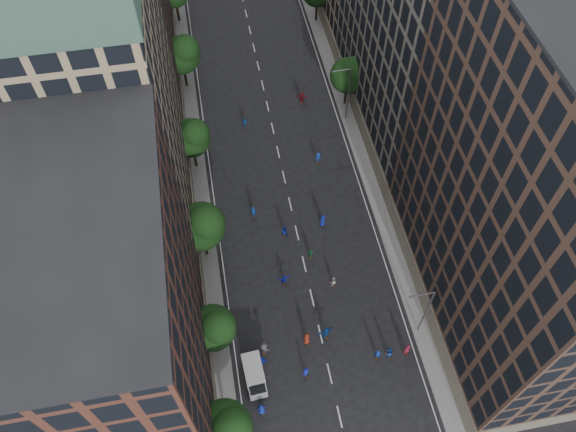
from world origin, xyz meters
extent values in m
plane|color=black|center=(0.00, 40.00, 0.00)|extent=(240.00, 240.00, 0.00)
cube|color=slate|center=(-12.00, 47.50, 0.07)|extent=(4.00, 105.00, 0.15)
cube|color=slate|center=(12.00, 47.50, 0.07)|extent=(4.00, 105.00, 0.15)
cube|color=#4F291E|center=(-19.00, 11.00, 15.00)|extent=(14.00, 22.00, 30.00)
cube|color=#958061|center=(-19.00, 35.00, 17.00)|extent=(14.00, 26.00, 34.00)
cube|color=#4F291E|center=(-19.00, 58.00, 14.00)|extent=(14.00, 20.00, 28.00)
cube|color=#483126|center=(19.00, 15.00, 18.00)|extent=(14.00, 30.00, 36.00)
cube|color=#625C51|center=(19.00, 44.00, 16.50)|extent=(14.00, 28.00, 33.00)
sphere|color=black|center=(-11.20, 4.00, 5.58)|extent=(5.20, 5.20, 5.20)
sphere|color=black|center=(-10.55, 3.48, 6.88)|extent=(3.90, 3.90, 3.90)
cylinder|color=black|center=(-11.20, 14.00, 1.85)|extent=(0.36, 0.36, 3.70)
sphere|color=black|center=(-11.20, 14.00, 5.21)|extent=(4.80, 4.80, 4.80)
sphere|color=black|center=(-10.60, 13.52, 6.41)|extent=(3.60, 3.60, 3.60)
cylinder|color=black|center=(-11.20, 26.00, 2.11)|extent=(0.36, 0.36, 4.22)
sphere|color=black|center=(-11.20, 26.00, 5.95)|extent=(5.60, 5.60, 5.60)
sphere|color=black|center=(-10.50, 25.44, 7.35)|extent=(4.20, 4.20, 4.20)
cylinder|color=black|center=(-11.20, 40.00, 1.94)|extent=(0.36, 0.36, 3.87)
sphere|color=black|center=(-11.20, 40.00, 5.46)|extent=(5.00, 5.00, 5.00)
sphere|color=black|center=(-10.57, 39.50, 6.71)|extent=(3.75, 3.75, 3.75)
cylinder|color=black|center=(-11.20, 56.00, 2.02)|extent=(0.36, 0.36, 4.05)
sphere|color=black|center=(-11.20, 56.00, 5.70)|extent=(5.40, 5.40, 5.40)
sphere|color=black|center=(-10.52, 55.46, 7.05)|extent=(4.05, 4.05, 4.05)
cylinder|color=black|center=(-11.20, 72.00, 1.89)|extent=(0.36, 0.36, 3.78)
cylinder|color=black|center=(11.20, 48.00, 1.87)|extent=(0.36, 0.36, 3.74)
sphere|color=black|center=(11.20, 48.00, 5.27)|extent=(5.00, 5.00, 5.00)
sphere|color=black|center=(11.82, 47.50, 6.52)|extent=(3.75, 3.75, 3.75)
cylinder|color=black|center=(11.20, 68.00, 1.98)|extent=(0.36, 0.36, 3.96)
cylinder|color=#595B60|center=(10.60, 12.00, 4.50)|extent=(0.18, 0.18, 9.00)
cylinder|color=#595B60|center=(9.40, 12.00, 9.00)|extent=(2.40, 0.12, 0.12)
cube|color=#595B60|center=(8.30, 12.00, 8.95)|extent=(0.50, 0.22, 0.15)
cylinder|color=#595B60|center=(10.60, 45.00, 4.50)|extent=(0.18, 0.18, 9.00)
cylinder|color=#595B60|center=(9.40, 45.00, 9.00)|extent=(2.40, 0.12, 0.12)
cube|color=#595B60|center=(8.30, 45.00, 8.95)|extent=(0.50, 0.22, 0.15)
cube|color=#B3B3B5|center=(-7.84, 10.33, 1.32)|extent=(2.13, 3.40, 2.01)
cube|color=#B3B3B5|center=(-7.70, 8.33, 0.96)|extent=(1.92, 1.58, 1.28)
cube|color=black|center=(-7.70, 8.33, 1.55)|extent=(1.72, 1.29, 0.09)
cylinder|color=black|center=(-8.60, 7.99, 0.35)|extent=(0.27, 0.71, 0.69)
cylinder|color=black|center=(-6.78, 8.11, 0.35)|extent=(0.27, 0.71, 0.69)
cylinder|color=black|center=(-8.83, 11.54, 0.35)|extent=(0.27, 0.71, 0.69)
cylinder|color=black|center=(-7.01, 11.66, 0.35)|extent=(0.27, 0.71, 0.69)
imported|color=#1426A3|center=(-7.61, 6.38, 0.92)|extent=(0.97, 0.70, 1.84)
imported|color=#1437A9|center=(5.35, 9.84, 0.83)|extent=(0.71, 0.60, 1.67)
imported|color=#1648B4|center=(6.53, 9.75, 0.88)|extent=(1.05, 0.95, 1.76)
imported|color=#1621B4|center=(-2.53, 9.27, 0.75)|extent=(1.11, 0.91, 1.50)
imported|color=#1425A7|center=(-6.75, 11.29, 0.95)|extent=(1.20, 0.83, 1.90)
imported|color=#123E95|center=(0.51, 13.18, 0.96)|extent=(1.86, 1.01, 1.92)
imported|color=maroon|center=(-1.68, 12.88, 0.93)|extent=(1.03, 0.80, 1.86)
imported|color=#A31B3B|center=(8.50, 9.71, 0.97)|extent=(0.82, 0.68, 1.93)
imported|color=silver|center=(2.68, 19.16, 0.80)|extent=(0.96, 0.87, 1.60)
imported|color=#434248|center=(-6.38, 12.54, 0.97)|extent=(1.43, 1.10, 1.95)
imported|color=#1E6639|center=(0.90, 23.29, 0.81)|extent=(0.98, 0.45, 1.63)
imported|color=#1723BD|center=(-2.79, 20.47, 0.77)|extent=(1.49, 0.69, 1.54)
imported|color=#13229B|center=(3.33, 27.60, 0.94)|extent=(1.06, 0.87, 1.87)
imported|color=navy|center=(-4.89, 30.46, 0.95)|extent=(0.81, 0.67, 1.90)
imported|color=#1429AA|center=(-1.60, 26.96, 0.88)|extent=(1.03, 0.93, 1.75)
imported|color=#143BA7|center=(4.96, 37.79, 0.81)|extent=(1.09, 0.69, 1.61)
imported|color=#144EA5|center=(-3.79, 45.90, 0.82)|extent=(0.98, 0.45, 1.64)
imported|color=maroon|center=(5.05, 49.33, 0.96)|extent=(1.86, 0.93, 1.92)
camera|label=1|loc=(-7.97, -10.09, 57.76)|focal=35.00mm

